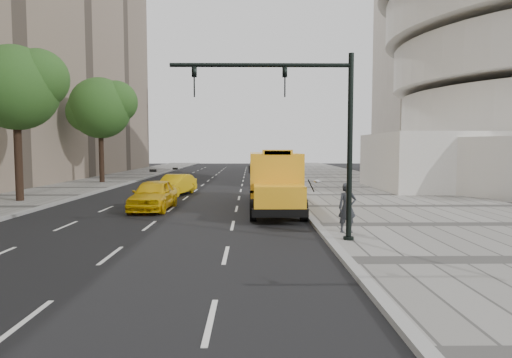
{
  "coord_description": "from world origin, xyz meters",
  "views": [
    {
      "loc": [
        3.26,
        -22.86,
        3.25
      ],
      "look_at": [
        3.5,
        -4.0,
        1.9
      ],
      "focal_mm": 30.0,
      "sensor_mm": 36.0,
      "label": 1
    }
  ],
  "objects_px": {
    "traffic_signal": "(308,123)",
    "tree_b": "(17,87)",
    "tree_c": "(101,108)",
    "school_bus": "(273,175)",
    "taxi_far": "(175,185)",
    "pedestrian": "(347,208)",
    "taxi_near": "(154,195)"
  },
  "relations": [
    {
      "from": "traffic_signal",
      "to": "tree_b",
      "type": "bearing_deg",
      "value": 144.47
    },
    {
      "from": "tree_c",
      "to": "school_bus",
      "type": "height_order",
      "value": "tree_c"
    },
    {
      "from": "tree_b",
      "to": "school_bus",
      "type": "height_order",
      "value": "tree_b"
    },
    {
      "from": "taxi_far",
      "to": "pedestrian",
      "type": "distance_m",
      "value": 16.73
    },
    {
      "from": "tree_b",
      "to": "school_bus",
      "type": "distance_m",
      "value": 15.83
    },
    {
      "from": "tree_b",
      "to": "taxi_near",
      "type": "distance_m",
      "value": 10.86
    },
    {
      "from": "tree_b",
      "to": "taxi_far",
      "type": "distance_m",
      "value": 11.26
    },
    {
      "from": "tree_b",
      "to": "school_bus",
      "type": "bearing_deg",
      "value": -6.48
    },
    {
      "from": "school_bus",
      "to": "traffic_signal",
      "type": "height_order",
      "value": "traffic_signal"
    },
    {
      "from": "taxi_far",
      "to": "tree_b",
      "type": "bearing_deg",
      "value": -138.22
    },
    {
      "from": "tree_c",
      "to": "pedestrian",
      "type": "height_order",
      "value": "tree_c"
    },
    {
      "from": "tree_c",
      "to": "taxi_far",
      "type": "distance_m",
      "value": 14.33
    },
    {
      "from": "taxi_far",
      "to": "traffic_signal",
      "type": "distance_m",
      "value": 17.39
    },
    {
      "from": "pedestrian",
      "to": "traffic_signal",
      "type": "height_order",
      "value": "traffic_signal"
    },
    {
      "from": "pedestrian",
      "to": "taxi_far",
      "type": "bearing_deg",
      "value": 120.26
    },
    {
      "from": "school_bus",
      "to": "pedestrian",
      "type": "height_order",
      "value": "school_bus"
    },
    {
      "from": "tree_c",
      "to": "tree_b",
      "type": "bearing_deg",
      "value": -90.05
    },
    {
      "from": "pedestrian",
      "to": "school_bus",
      "type": "bearing_deg",
      "value": 104.27
    },
    {
      "from": "pedestrian",
      "to": "traffic_signal",
      "type": "bearing_deg",
      "value": -143.99
    },
    {
      "from": "tree_b",
      "to": "pedestrian",
      "type": "distance_m",
      "value": 20.68
    },
    {
      "from": "traffic_signal",
      "to": "tree_c",
      "type": "bearing_deg",
      "value": 121.69
    },
    {
      "from": "tree_c",
      "to": "school_bus",
      "type": "distance_m",
      "value": 22.33
    },
    {
      "from": "tree_c",
      "to": "taxi_near",
      "type": "height_order",
      "value": "tree_c"
    },
    {
      "from": "tree_b",
      "to": "pedestrian",
      "type": "height_order",
      "value": "tree_b"
    },
    {
      "from": "school_bus",
      "to": "tree_c",
      "type": "bearing_deg",
      "value": 133.31
    },
    {
      "from": "school_bus",
      "to": "taxi_near",
      "type": "distance_m",
      "value": 6.57
    },
    {
      "from": "tree_c",
      "to": "taxi_far",
      "type": "xyz_separation_m",
      "value": [
        8.39,
        -9.78,
        -6.26
      ]
    },
    {
      "from": "taxi_near",
      "to": "tree_b",
      "type": "bearing_deg",
      "value": 161.94
    },
    {
      "from": "taxi_near",
      "to": "pedestrian",
      "type": "relative_size",
      "value": 2.58
    },
    {
      "from": "tree_b",
      "to": "traffic_signal",
      "type": "bearing_deg",
      "value": -35.53
    },
    {
      "from": "pedestrian",
      "to": "traffic_signal",
      "type": "xyz_separation_m",
      "value": [
        -1.64,
        -1.26,
        3.02
      ]
    },
    {
      "from": "taxi_near",
      "to": "traffic_signal",
      "type": "height_order",
      "value": "traffic_signal"
    }
  ]
}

